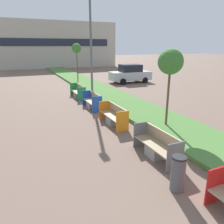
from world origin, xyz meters
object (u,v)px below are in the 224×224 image
(parked_car_distant, at_px, (130,74))
(bench_orange_frame, at_px, (114,117))
(bench_green_frame, at_px, (78,93))
(sapling_tree_far, at_px, (77,49))
(sapling_tree_near, at_px, (170,63))
(bench_blue_frame, at_px, (92,102))
(street_lamp_post, at_px, (91,42))
(bench_grey_frame, at_px, (157,147))
(litter_bin, at_px, (178,174))

(parked_car_distant, bearing_deg, bench_orange_frame, -118.39)
(bench_green_frame, height_order, sapling_tree_far, sapling_tree_far)
(sapling_tree_far, bearing_deg, parked_car_distant, -30.89)
(bench_orange_frame, relative_size, sapling_tree_near, 0.59)
(bench_orange_frame, bearing_deg, parked_car_distant, 58.05)
(sapling_tree_near, bearing_deg, bench_blue_frame, 113.89)
(bench_green_frame, relative_size, street_lamp_post, 0.30)
(bench_green_frame, distance_m, parked_car_distant, 8.25)
(street_lamp_post, relative_size, sapling_tree_far, 1.78)
(bench_grey_frame, relative_size, bench_orange_frame, 0.96)
(bench_blue_frame, bearing_deg, street_lamp_post, 71.03)
(bench_blue_frame, height_order, sapling_tree_far, sapling_tree_far)
(bench_grey_frame, bearing_deg, bench_green_frame, 89.99)
(bench_green_frame, relative_size, sapling_tree_far, 0.54)
(sapling_tree_far, bearing_deg, litter_bin, -97.69)
(bench_orange_frame, bearing_deg, bench_blue_frame, 90.04)
(bench_orange_frame, xyz_separation_m, street_lamp_post, (0.61, 4.94, 3.52))
(litter_bin, bearing_deg, parked_car_distant, 65.53)
(sapling_tree_far, bearing_deg, street_lamp_post, -99.01)
(bench_green_frame, height_order, parked_car_distant, parked_car_distant)
(bench_grey_frame, height_order, bench_green_frame, same)
(bench_blue_frame, bearing_deg, bench_green_frame, 89.95)
(litter_bin, xyz_separation_m, sapling_tree_far, (2.58, 19.13, 2.91))
(sapling_tree_far, distance_m, parked_car_distant, 6.13)
(street_lamp_post, bearing_deg, sapling_tree_far, 80.99)
(bench_grey_frame, bearing_deg, sapling_tree_far, 83.37)
(parked_car_distant, bearing_deg, bench_green_frame, -142.52)
(litter_bin, height_order, sapling_tree_far, sapling_tree_far)
(bench_blue_frame, xyz_separation_m, parked_car_distant, (6.84, 7.80, 0.55))
(bench_orange_frame, distance_m, litter_bin, 5.32)
(litter_bin, bearing_deg, bench_blue_frame, 86.21)
(bench_blue_frame, height_order, bench_green_frame, same)
(bench_grey_frame, distance_m, sapling_tree_far, 17.78)
(bench_blue_frame, bearing_deg, litter_bin, -93.79)
(litter_bin, xyz_separation_m, street_lamp_post, (1.17, 10.23, 3.40))
(sapling_tree_near, bearing_deg, sapling_tree_far, 90.00)
(litter_bin, bearing_deg, street_lamp_post, 83.45)
(bench_grey_frame, bearing_deg, bench_blue_frame, 90.01)
(litter_bin, height_order, street_lamp_post, street_lamp_post)
(bench_blue_frame, xyz_separation_m, litter_bin, (-0.56, -8.45, 0.13))
(bench_grey_frame, bearing_deg, parked_car_distant, 64.80)
(bench_blue_frame, relative_size, sapling_tree_near, 0.54)
(bench_grey_frame, distance_m, bench_blue_frame, 6.72)
(bench_green_frame, relative_size, sapling_tree_near, 0.60)
(sapling_tree_near, distance_m, sapling_tree_far, 15.26)
(bench_green_frame, relative_size, parked_car_distant, 0.50)
(bench_grey_frame, height_order, bench_blue_frame, same)
(bench_green_frame, bearing_deg, litter_bin, -92.76)
(street_lamp_post, distance_m, parked_car_distant, 9.15)
(bench_orange_frame, relative_size, bench_blue_frame, 1.10)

